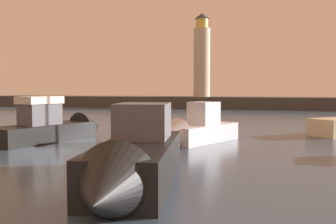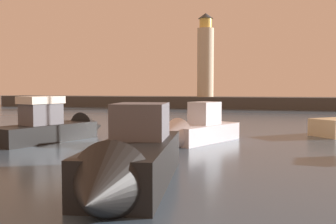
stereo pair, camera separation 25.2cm
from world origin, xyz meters
TOP-DOWN VIEW (x-y plane):
  - ground_plane at (0.00, 29.14)m, footprint 220.00×220.00m
  - breakwater at (0.00, 58.28)m, footprint 81.56×5.88m
  - lighthouse at (-6.15, 58.28)m, footprint 2.52×2.52m
  - motorboat_0 at (-8.12, 19.22)m, footprint 4.32×7.89m
  - motorboat_1 at (-0.21, 19.69)m, footprint 4.46×6.70m
  - motorboat_2 at (0.02, 9.48)m, footprint 3.38×8.61m

SIDE VIEW (x-z plane):
  - ground_plane at x=0.00m, z-range 0.00..0.00m
  - motorboat_1 at x=-0.21m, z-range -0.67..2.01m
  - motorboat_0 at x=-8.12m, z-range -0.75..2.29m
  - motorboat_2 at x=0.02m, z-range -0.59..2.29m
  - breakwater at x=0.00m, z-range 0.00..1.73m
  - lighthouse at x=-6.15m, z-range 1.39..14.13m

